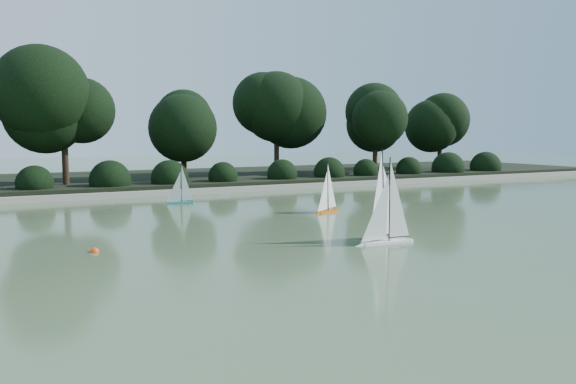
{
  "coord_description": "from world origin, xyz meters",
  "views": [
    {
      "loc": [
        -4.69,
        -8.14,
        1.92
      ],
      "look_at": [
        0.55,
        2.26,
        0.7
      ],
      "focal_mm": 35.0,
      "sensor_mm": 36.0,
      "label": 1
    }
  ],
  "objects_px": {
    "sailboat_white_a": "(383,230)",
    "sailboat_white_b": "(389,224)",
    "sailboat_orange": "(326,204)",
    "race_buoy": "(95,252)",
    "sailboat_teal": "(178,197)"
  },
  "relations": [
    {
      "from": "sailboat_white_a",
      "to": "sailboat_white_b",
      "type": "distance_m",
      "value": 0.51
    },
    {
      "from": "sailboat_teal",
      "to": "sailboat_white_b",
      "type": "bearing_deg",
      "value": -73.65
    },
    {
      "from": "sailboat_orange",
      "to": "race_buoy",
      "type": "distance_m",
      "value": 6.11
    },
    {
      "from": "sailboat_white_a",
      "to": "sailboat_teal",
      "type": "distance_m",
      "value": 7.33
    },
    {
      "from": "sailboat_orange",
      "to": "race_buoy",
      "type": "height_order",
      "value": "sailboat_orange"
    },
    {
      "from": "sailboat_white_b",
      "to": "sailboat_teal",
      "type": "xyz_separation_m",
      "value": [
        -2.0,
        6.81,
        -0.09
      ]
    },
    {
      "from": "sailboat_white_a",
      "to": "race_buoy",
      "type": "xyz_separation_m",
      "value": [
        -4.57,
        1.58,
        -0.25
      ]
    },
    {
      "from": "sailboat_teal",
      "to": "race_buoy",
      "type": "distance_m",
      "value": 6.3
    },
    {
      "from": "sailboat_white_a",
      "to": "sailboat_white_b",
      "type": "bearing_deg",
      "value": 41.31
    },
    {
      "from": "sailboat_white_b",
      "to": "sailboat_orange",
      "type": "xyz_separation_m",
      "value": [
        0.74,
        3.48,
        -0.06
      ]
    },
    {
      "from": "sailboat_white_b",
      "to": "sailboat_white_a",
      "type": "bearing_deg",
      "value": -138.69
    },
    {
      "from": "sailboat_white_a",
      "to": "race_buoy",
      "type": "distance_m",
      "value": 4.84
    },
    {
      "from": "race_buoy",
      "to": "sailboat_white_b",
      "type": "bearing_deg",
      "value": -14.15
    },
    {
      "from": "sailboat_teal",
      "to": "sailboat_white_a",
      "type": "bearing_deg",
      "value": -77.25
    },
    {
      "from": "sailboat_white_a",
      "to": "sailboat_teal",
      "type": "xyz_separation_m",
      "value": [
        -1.62,
        7.15,
        -0.07
      ]
    }
  ]
}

